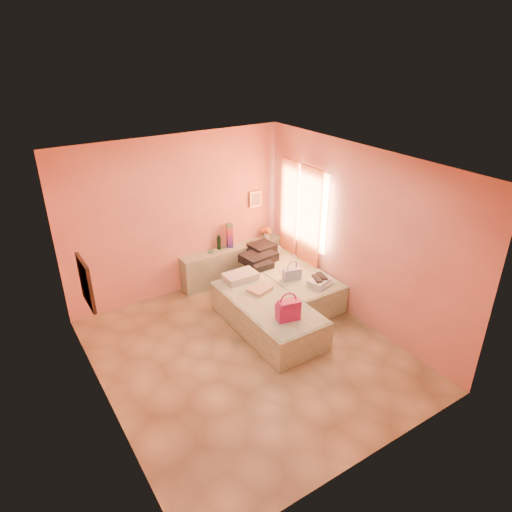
{
  "coord_description": "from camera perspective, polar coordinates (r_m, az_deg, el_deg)",
  "views": [
    {
      "loc": [
        -2.81,
        -4.57,
        4.22
      ],
      "look_at": [
        0.68,
        0.85,
        1.06
      ],
      "focal_mm": 32.0,
      "sensor_mm": 36.0,
      "label": 1
    }
  ],
  "objects": [
    {
      "name": "ground",
      "position": [
        6.82,
        -0.97,
        -12.11
      ],
      "size": [
        4.5,
        4.5,
        0.0
      ],
      "primitive_type": "plane",
      "color": "tan",
      "rests_on": "ground"
    },
    {
      "name": "room_walls",
      "position": [
        6.43,
        -2.21,
        3.85
      ],
      "size": [
        4.02,
        4.51,
        2.81
      ],
      "color": "#FDA387",
      "rests_on": "ground"
    },
    {
      "name": "headboard_ledge",
      "position": [
        8.6,
        -2.87,
        -0.87
      ],
      "size": [
        2.05,
        0.3,
        0.65
      ],
      "primitive_type": "cube",
      "color": "#AAB897",
      "rests_on": "ground"
    },
    {
      "name": "bed_left",
      "position": [
        7.21,
        1.4,
        -7.3
      ],
      "size": [
        0.91,
        2.0,
        0.5
      ],
      "primitive_type": "cube",
      "rotation": [
        0.0,
        0.0,
        -0.0
      ],
      "color": "beige",
      "rests_on": "ground"
    },
    {
      "name": "bed_right",
      "position": [
        8.12,
        4.1,
        -3.26
      ],
      "size": [
        0.91,
        2.0,
        0.5
      ],
      "primitive_type": "cube",
      "rotation": [
        0.0,
        0.0,
        -0.0
      ],
      "color": "beige",
      "rests_on": "ground"
    },
    {
      "name": "water_bottle",
      "position": [
        8.36,
        -4.66,
        1.7
      ],
      "size": [
        0.09,
        0.09,
        0.26
      ],
      "primitive_type": "cylinder",
      "rotation": [
        0.0,
        0.0,
        0.24
      ],
      "color": "#12331D",
      "rests_on": "headboard_ledge"
    },
    {
      "name": "rainbow_box",
      "position": [
        8.37,
        -3.31,
        2.55
      ],
      "size": [
        0.12,
        0.12,
        0.46
      ],
      "primitive_type": "cube",
      "rotation": [
        0.0,
        0.0,
        -0.22
      ],
      "color": "#AE155B",
      "rests_on": "headboard_ledge"
    },
    {
      "name": "small_dish",
      "position": [
        8.29,
        -5.66,
        0.57
      ],
      "size": [
        0.14,
        0.14,
        0.03
      ],
      "primitive_type": "cylinder",
      "rotation": [
        0.0,
        0.0,
        -0.12
      ],
      "color": "#488460",
      "rests_on": "headboard_ledge"
    },
    {
      "name": "green_book",
      "position": [
        8.59,
        -0.56,
        1.65
      ],
      "size": [
        0.19,
        0.17,
        0.03
      ],
      "primitive_type": "cube",
      "rotation": [
        0.0,
        0.0,
        0.35
      ],
      "color": "#2A4E33",
      "rests_on": "headboard_ledge"
    },
    {
      "name": "flower_vase",
      "position": [
        8.74,
        1.35,
        3.01
      ],
      "size": [
        0.27,
        0.27,
        0.29
      ],
      "primitive_type": "cube",
      "rotation": [
        0.0,
        0.0,
        -0.24
      ],
      "color": "silver",
      "rests_on": "headboard_ledge"
    },
    {
      "name": "magenta_handbag",
      "position": [
        6.59,
        4.02,
        -6.71
      ],
      "size": [
        0.37,
        0.26,
        0.31
      ],
      "primitive_type": "cube",
      "rotation": [
        0.0,
        0.0,
        -0.22
      ],
      "color": "#AE155B",
      "rests_on": "bed_left"
    },
    {
      "name": "khaki_garment",
      "position": [
        7.32,
        0.48,
        -4.17
      ],
      "size": [
        0.42,
        0.37,
        0.06
      ],
      "primitive_type": "cube",
      "rotation": [
        0.0,
        0.0,
        0.28
      ],
      "color": "tan",
      "rests_on": "bed_left"
    },
    {
      "name": "clothes_pile",
      "position": [
        8.25,
        0.65,
        0.06
      ],
      "size": [
        0.75,
        0.75,
        0.2
      ],
      "primitive_type": "cube",
      "rotation": [
        0.0,
        0.0,
        0.15
      ],
      "color": "black",
      "rests_on": "bed_right"
    },
    {
      "name": "blue_handbag",
      "position": [
        7.65,
        4.51,
        -2.24
      ],
      "size": [
        0.32,
        0.19,
        0.19
      ],
      "primitive_type": "cube",
      "rotation": [
        0.0,
        0.0,
        -0.21
      ],
      "color": "#466EA8",
      "rests_on": "bed_right"
    },
    {
      "name": "towel_stack",
      "position": [
        7.55,
        8.07,
        -3.29
      ],
      "size": [
        0.41,
        0.37,
        0.1
      ],
      "primitive_type": "cube",
      "rotation": [
        0.0,
        0.0,
        0.24
      ],
      "color": "white",
      "rests_on": "bed_right"
    },
    {
      "name": "sandal_pair",
      "position": [
        7.56,
        7.99,
        -2.67
      ],
      "size": [
        0.27,
        0.31,
        0.03
      ],
      "primitive_type": "cube",
      "rotation": [
        0.0,
        0.0,
        -0.34
      ],
      "color": "black",
      "rests_on": "towel_stack"
    }
  ]
}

